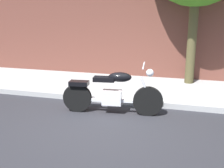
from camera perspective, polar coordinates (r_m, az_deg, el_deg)
ground_plane at (r=5.76m, az=-1.19°, el=-8.50°), size 60.00×60.00×0.00m
sidewalk at (r=8.15m, az=4.11°, el=-0.87°), size 18.51×2.64×0.14m
motorcycle at (r=6.21m, az=-0.02°, el=-1.95°), size 2.30×0.70×1.17m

